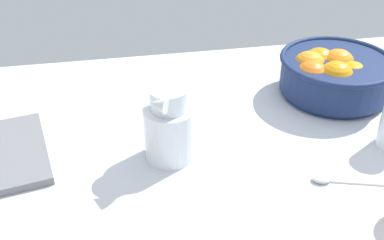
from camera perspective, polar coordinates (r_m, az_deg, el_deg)
ground_plane at (r=88.93cm, az=-0.17°, el=-4.54°), size 144.76×86.73×3.00cm
fruit_bowl at (r=108.03cm, az=16.82°, el=5.42°), size 25.07×25.07×10.25cm
juice_pitcher at (r=83.85cm, az=-2.75°, el=-1.34°), size 9.45×12.99×14.85cm
spoon at (r=84.78cm, az=18.47°, el=-7.10°), size 17.43×6.46×1.00cm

